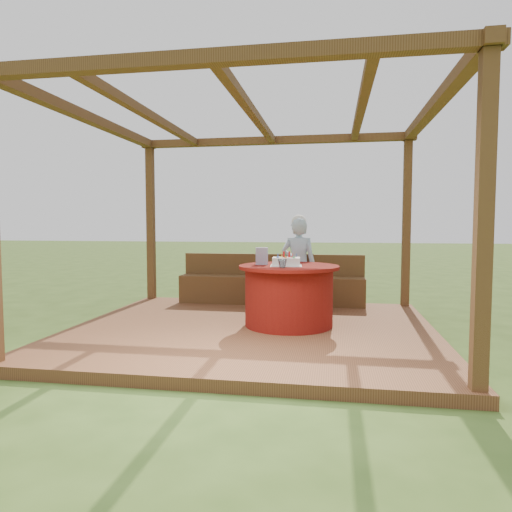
{
  "coord_description": "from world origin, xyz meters",
  "views": [
    {
      "loc": [
        1.0,
        -5.61,
        1.42
      ],
      "look_at": [
        0.0,
        0.25,
        1.0
      ],
      "focal_mm": 32.0,
      "sensor_mm": 36.0,
      "label": 1
    }
  ],
  "objects_px": {
    "table": "(289,295)",
    "chair": "(304,280)",
    "drinking_glass": "(282,263)",
    "elderly_woman": "(299,264)",
    "gift_bag": "(262,256)",
    "bench": "(271,287)",
    "birthday_cake": "(286,261)"
  },
  "relations": [
    {
      "from": "elderly_woman",
      "to": "drinking_glass",
      "type": "xyz_separation_m",
      "value": [
        -0.11,
        -1.13,
        0.11
      ]
    },
    {
      "from": "elderly_woman",
      "to": "birthday_cake",
      "type": "height_order",
      "value": "elderly_woman"
    },
    {
      "from": "bench",
      "to": "gift_bag",
      "type": "height_order",
      "value": "gift_bag"
    },
    {
      "from": "chair",
      "to": "elderly_woman",
      "type": "height_order",
      "value": "elderly_woman"
    },
    {
      "from": "gift_bag",
      "to": "chair",
      "type": "bearing_deg",
      "value": 56.38
    },
    {
      "from": "chair",
      "to": "gift_bag",
      "type": "bearing_deg",
      "value": -112.29
    },
    {
      "from": "table",
      "to": "chair",
      "type": "xyz_separation_m",
      "value": [
        0.11,
        1.2,
        0.06
      ]
    },
    {
      "from": "chair",
      "to": "drinking_glass",
      "type": "relative_size",
      "value": 7.38
    },
    {
      "from": "gift_bag",
      "to": "drinking_glass",
      "type": "distance_m",
      "value": 0.5
    },
    {
      "from": "drinking_glass",
      "to": "table",
      "type": "bearing_deg",
      "value": 82.15
    },
    {
      "from": "drinking_glass",
      "to": "gift_bag",
      "type": "bearing_deg",
      "value": 128.8
    },
    {
      "from": "table",
      "to": "birthday_cake",
      "type": "relative_size",
      "value": 3.0
    },
    {
      "from": "table",
      "to": "gift_bag",
      "type": "relative_size",
      "value": 5.73
    },
    {
      "from": "table",
      "to": "drinking_glass",
      "type": "xyz_separation_m",
      "value": [
        -0.05,
        -0.34,
        0.43
      ]
    },
    {
      "from": "bench",
      "to": "birthday_cake",
      "type": "height_order",
      "value": "birthday_cake"
    },
    {
      "from": "table",
      "to": "drinking_glass",
      "type": "bearing_deg",
      "value": -97.85
    },
    {
      "from": "elderly_woman",
      "to": "gift_bag",
      "type": "height_order",
      "value": "elderly_woman"
    },
    {
      "from": "birthday_cake",
      "to": "chair",
      "type": "bearing_deg",
      "value": 83.51
    },
    {
      "from": "table",
      "to": "chair",
      "type": "height_order",
      "value": "chair"
    },
    {
      "from": "chair",
      "to": "birthday_cake",
      "type": "height_order",
      "value": "birthday_cake"
    },
    {
      "from": "table",
      "to": "elderly_woman",
      "type": "bearing_deg",
      "value": 85.36
    },
    {
      "from": "bench",
      "to": "elderly_woman",
      "type": "bearing_deg",
      "value": -57.03
    },
    {
      "from": "table",
      "to": "bench",
      "type": "bearing_deg",
      "value": 105.72
    },
    {
      "from": "chair",
      "to": "table",
      "type": "bearing_deg",
      "value": -95.27
    },
    {
      "from": "table",
      "to": "chair",
      "type": "relative_size",
      "value": 1.53
    },
    {
      "from": "birthday_cake",
      "to": "gift_bag",
      "type": "xyz_separation_m",
      "value": [
        -0.33,
        0.09,
        0.06
      ]
    },
    {
      "from": "elderly_woman",
      "to": "drinking_glass",
      "type": "bearing_deg",
      "value": -95.6
    },
    {
      "from": "birthday_cake",
      "to": "elderly_woman",
      "type": "bearing_deg",
      "value": 83.51
    },
    {
      "from": "table",
      "to": "elderly_woman",
      "type": "distance_m",
      "value": 0.86
    },
    {
      "from": "chair",
      "to": "birthday_cake",
      "type": "xyz_separation_m",
      "value": [
        -0.14,
        -1.24,
        0.38
      ]
    },
    {
      "from": "bench",
      "to": "chair",
      "type": "distance_m",
      "value": 0.69
    },
    {
      "from": "chair",
      "to": "drinking_glass",
      "type": "height_order",
      "value": "drinking_glass"
    }
  ]
}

